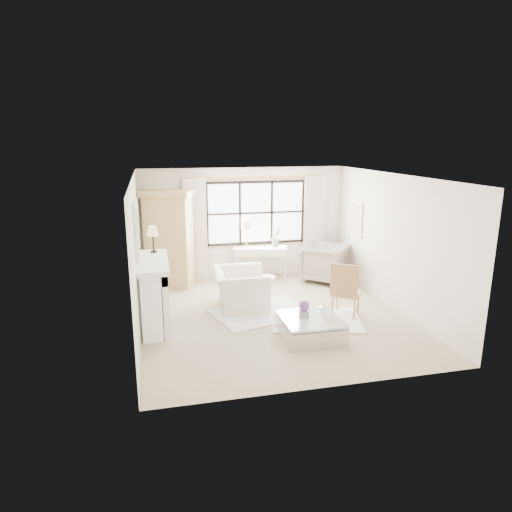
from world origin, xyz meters
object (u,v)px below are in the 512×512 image
at_px(armoire, 169,238).
at_px(coffee_table, 310,328).
at_px(console_table, 260,263).
at_px(club_armchair, 241,289).

distance_m(armoire, coffee_table, 4.30).
relative_size(armoire, console_table, 1.63).
bearing_deg(armoire, club_armchair, -32.74).
bearing_deg(console_table, coffee_table, -75.71).
bearing_deg(armoire, coffee_table, -37.54).
distance_m(armoire, console_table, 2.29).
bearing_deg(console_table, club_armchair, -100.89).
xyz_separation_m(armoire, coffee_table, (2.19, -3.57, -0.96)).
xyz_separation_m(console_table, club_armchair, (-0.85, -1.84, -0.01)).
relative_size(console_table, coffee_table, 1.37).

